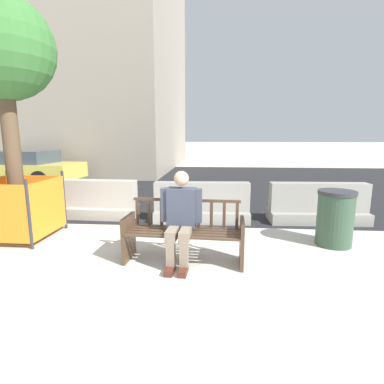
% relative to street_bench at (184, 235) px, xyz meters
% --- Properties ---
extents(ground_plane, '(200.00, 200.00, 0.00)m').
position_rel_street_bench_xyz_m(ground_plane, '(-0.14, -1.01, -0.40)').
color(ground_plane, '#B7B2A8').
extents(street_asphalt, '(120.00, 12.00, 0.01)m').
position_rel_street_bench_xyz_m(street_asphalt, '(-0.14, 7.69, -0.39)').
color(street_asphalt, black).
rests_on(street_asphalt, ground).
extents(street_bench, '(1.71, 0.61, 0.88)m').
position_rel_street_bench_xyz_m(street_bench, '(0.00, 0.00, 0.00)').
color(street_bench, '#473323').
rests_on(street_bench, ground).
extents(seated_person, '(0.59, 0.74, 1.31)m').
position_rel_street_bench_xyz_m(seated_person, '(-0.04, -0.05, 0.29)').
color(seated_person, '#383D4C').
rests_on(seated_person, ground).
extents(jersey_barrier_centre, '(2.03, 0.76, 0.84)m').
position_rel_street_bench_xyz_m(jersey_barrier_centre, '(0.16, 2.12, -0.06)').
color(jersey_barrier_centre, gray).
rests_on(jersey_barrier_centre, ground).
extents(jersey_barrier_left, '(2.02, 0.75, 0.84)m').
position_rel_street_bench_xyz_m(jersey_barrier_left, '(-2.30, 2.28, -0.06)').
color(jersey_barrier_left, '#ADA89E').
rests_on(jersey_barrier_left, ground).
extents(jersey_barrier_right, '(2.02, 0.75, 0.84)m').
position_rel_street_bench_xyz_m(jersey_barrier_right, '(2.59, 2.23, -0.06)').
color(jersey_barrier_right, gray).
rests_on(jersey_barrier_right, ground).
extents(street_tree, '(1.68, 1.68, 4.05)m').
position_rel_street_bench_xyz_m(street_tree, '(-3.05, 0.83, 2.74)').
color(street_tree, brown).
rests_on(street_tree, ground).
extents(construction_fence, '(1.16, 1.16, 1.14)m').
position_rel_street_bench_xyz_m(construction_fence, '(-3.05, 0.83, 0.17)').
color(construction_fence, '#2D2D33').
rests_on(construction_fence, ground).
extents(car_taxi_near, '(4.79, 2.05, 1.27)m').
position_rel_street_bench_xyz_m(car_taxi_near, '(-6.92, 6.50, 0.26)').
color(car_taxi_near, '#DBC64C').
rests_on(car_taxi_near, ground).
extents(trash_bin, '(0.60, 0.60, 0.92)m').
position_rel_street_bench_xyz_m(trash_bin, '(2.42, 0.86, 0.07)').
color(trash_bin, '#334C38').
rests_on(trash_bin, ground).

